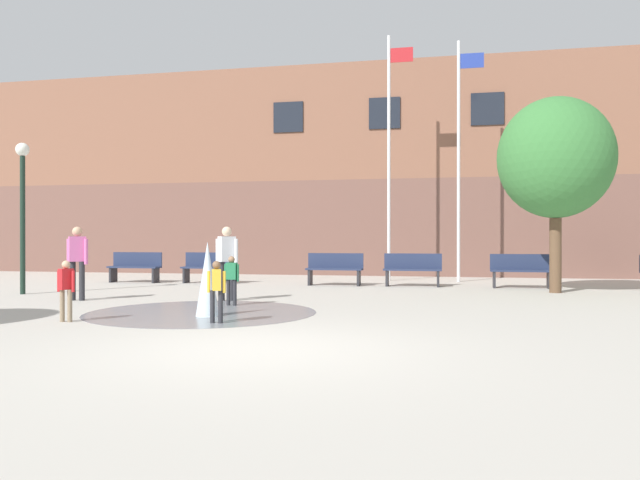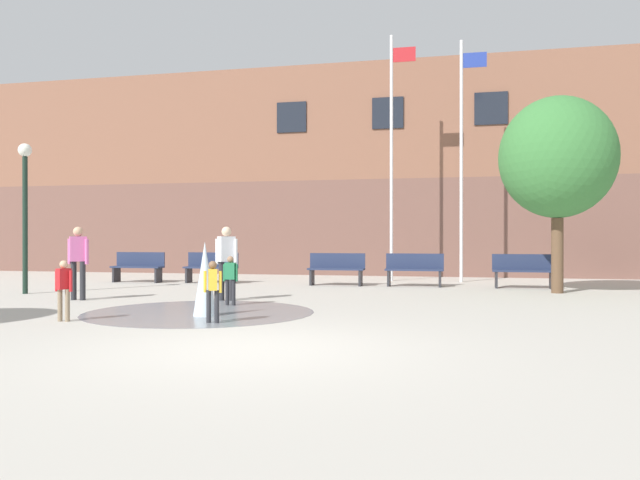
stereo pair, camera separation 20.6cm
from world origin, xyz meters
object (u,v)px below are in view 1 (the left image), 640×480
object	(u,v)px
adult_in_red	(77,257)
lamp_post_left_lane	(23,194)
child_in_fountain	(232,277)
child_running	(216,287)
child_with_pink_shirt	(66,286)
flagpole_left	(390,150)
park_bench_left_of_flagpoles	(209,267)
street_tree_near_building	(556,158)
flagpole_right	(460,154)
park_bench_under_left_flagpole	(335,268)
adult_watching	(227,257)
park_bench_center	(413,269)
park_bench_far_left	(135,267)
park_bench_near_trashcan	(521,270)

from	to	relation	value
adult_in_red	lamp_post_left_lane	size ratio (longest dim) A/B	0.44
child_in_fountain	child_running	size ratio (longest dim) A/B	1.00
child_with_pink_shirt	flagpole_left	xyz separation A→B (m)	(4.15, 10.64, 3.51)
park_bench_left_of_flagpoles	street_tree_near_building	bearing A→B (deg)	-7.76
flagpole_left	flagpole_right	distance (m)	2.14
lamp_post_left_lane	street_tree_near_building	bearing A→B (deg)	13.69
child_with_pink_shirt	park_bench_under_left_flagpole	bearing A→B (deg)	-174.11
adult_watching	park_bench_left_of_flagpoles	bearing A→B (deg)	68.79
park_bench_under_left_flagpole	adult_watching	bearing A→B (deg)	-107.32
park_bench_left_of_flagpoles	park_bench_under_left_flagpole	bearing A→B (deg)	-1.55
child_with_pink_shirt	flagpole_left	size ratio (longest dim) A/B	0.13
flagpole_right	park_bench_under_left_flagpole	bearing A→B (deg)	-147.59
park_bench_left_of_flagpoles	flagpole_right	world-z (taller)	flagpole_right
child_in_fountain	flagpole_right	xyz separation A→B (m)	(4.52, 7.81, 3.36)
park_bench_under_left_flagpole	park_bench_center	world-z (taller)	same
park_bench_far_left	child_running	distance (m)	9.84
park_bench_center	child_with_pink_shirt	world-z (taller)	child_with_pink_shirt
park_bench_under_left_flagpole	flagpole_left	bearing A→B (deg)	58.69
park_bench_near_trashcan	child_with_pink_shirt	xyz separation A→B (m)	(-7.88, -8.56, 0.10)
park_bench_center	child_in_fountain	world-z (taller)	child_in_fountain
park_bench_far_left	lamp_post_left_lane	distance (m)	4.64
park_bench_near_trashcan	child_with_pink_shirt	distance (m)	11.63
child_running	adult_watching	bearing A→B (deg)	170.98
park_bench_near_trashcan	child_running	bearing A→B (deg)	-123.62
adult_in_red	flagpole_right	xyz separation A→B (m)	(8.12, 7.54, 3.00)
park_bench_left_of_flagpoles	lamp_post_left_lane	distance (m)	5.61
park_bench_left_of_flagpoles	child_in_fountain	xyz separation A→B (m)	(2.80, -5.71, 0.10)
park_bench_center	park_bench_far_left	bearing A→B (deg)	-178.63
park_bench_left_of_flagpoles	child_in_fountain	bearing A→B (deg)	-63.89
child_with_pink_shirt	lamp_post_left_lane	size ratio (longest dim) A/B	0.27
child_in_fountain	flagpole_right	distance (m)	9.63
child_with_pink_shirt	child_in_fountain	xyz separation A→B (m)	(1.77, 2.83, 0.00)
child_in_fountain	flagpole_right	size ratio (longest dim) A/B	0.13
flagpole_right	street_tree_near_building	distance (m)	4.14
park_bench_left_of_flagpoles	adult_in_red	size ratio (longest dim) A/B	1.01
adult_watching	lamp_post_left_lane	world-z (taller)	lamp_post_left_lane
child_running	flagpole_right	bearing A→B (deg)	132.50
park_bench_far_left	street_tree_near_building	xyz separation A→B (m)	(11.87, -1.12, 2.82)
adult_watching	child_running	size ratio (longest dim) A/B	1.61
park_bench_far_left	child_in_fountain	bearing A→B (deg)	-47.30
child_with_pink_shirt	child_running	bearing A→B (deg)	122.59
street_tree_near_building	child_in_fountain	bearing A→B (deg)	-147.01
adult_watching	park_bench_far_left	bearing A→B (deg)	87.84
park_bench_under_left_flagpole	park_bench_near_trashcan	xyz separation A→B (m)	(5.07, 0.13, 0.00)
park_bench_near_trashcan	park_bench_center	bearing A→B (deg)	-179.73
park_bench_under_left_flagpole	child_running	world-z (taller)	child_running
park_bench_left_of_flagpoles	adult_in_red	bearing A→B (deg)	-98.46
child_in_fountain	park_bench_center	bearing A→B (deg)	-119.37
park_bench_under_left_flagpole	flagpole_right	distance (m)	5.38
park_bench_far_left	flagpole_right	bearing A→B (deg)	13.42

